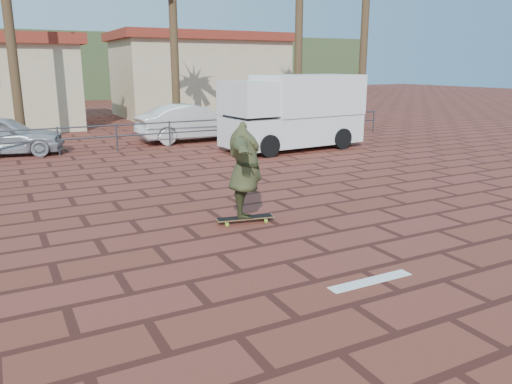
% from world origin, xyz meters
% --- Properties ---
extents(ground, '(120.00, 120.00, 0.00)m').
position_xyz_m(ground, '(0.00, 0.00, 0.00)').
color(ground, maroon).
rests_on(ground, ground).
extents(paint_stripe, '(1.40, 0.22, 0.01)m').
position_xyz_m(paint_stripe, '(0.70, -1.20, 0.00)').
color(paint_stripe, white).
rests_on(paint_stripe, ground).
extents(guardrail, '(24.06, 0.06, 1.00)m').
position_xyz_m(guardrail, '(0.00, 12.00, 0.68)').
color(guardrail, '#47494F').
rests_on(guardrail, ground).
extents(building_east, '(10.60, 6.60, 5.00)m').
position_xyz_m(building_east, '(8.00, 24.00, 2.54)').
color(building_east, beige).
rests_on(building_east, ground).
extents(hill_front, '(70.00, 18.00, 6.00)m').
position_xyz_m(hill_front, '(0.00, 50.00, 3.00)').
color(hill_front, '#384C28').
rests_on(hill_front, ground).
extents(longboard, '(1.18, 0.46, 0.11)m').
position_xyz_m(longboard, '(0.32, 2.14, 0.09)').
color(longboard, olive).
rests_on(longboard, ground).
extents(skateboarder, '(1.46, 2.40, 1.90)m').
position_xyz_m(skateboarder, '(0.32, 2.14, 1.06)').
color(skateboarder, '#3C3F21').
rests_on(skateboarder, longboard).
extents(campervan, '(5.40, 2.66, 2.72)m').
position_xyz_m(campervan, '(6.01, 9.52, 1.43)').
color(campervan, white).
rests_on(campervan, ground).
extents(car_silver, '(4.33, 2.52, 1.38)m').
position_xyz_m(car_silver, '(-3.72, 13.00, 0.69)').
color(car_silver, '#A4A6AA').
rests_on(car_silver, ground).
extents(car_white, '(4.61, 1.70, 1.51)m').
position_xyz_m(car_white, '(3.40, 13.17, 0.75)').
color(car_white, silver).
rests_on(car_white, ground).
extents(street_sign, '(0.42, 0.13, 2.09)m').
position_xyz_m(street_sign, '(9.39, 10.00, 1.46)').
color(street_sign, gray).
rests_on(street_sign, ground).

